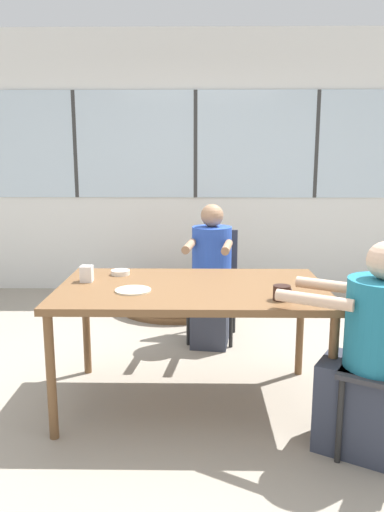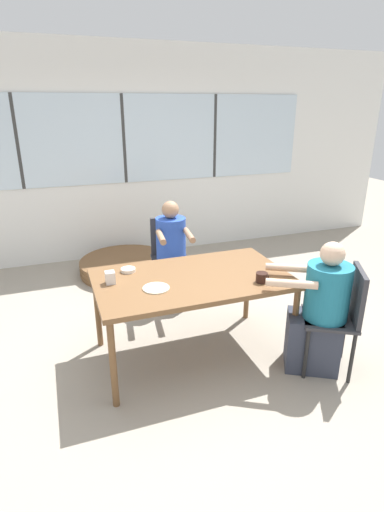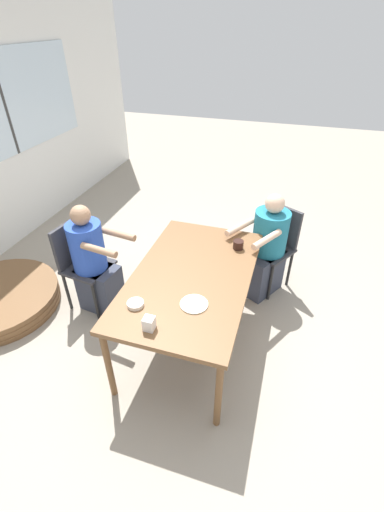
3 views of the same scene
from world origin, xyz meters
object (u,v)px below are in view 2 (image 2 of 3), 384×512
object	(u,v)px
coffee_mug	(262,277)
bowl_white_shallow	(128,270)
chair_for_woman_green_shirt	(169,250)
milk_carton_small	(110,278)
folded_table_stack	(126,266)
person_man_blue_shirt	(319,315)
chair_for_man_blue_shirt	(343,311)
person_woman_green_shirt	(172,259)

from	to	relation	value
coffee_mug	bowl_white_shallow	world-z (taller)	coffee_mug
chair_for_woman_green_shirt	coffee_mug	world-z (taller)	chair_for_woman_green_shirt
milk_carton_small	bowl_white_shallow	size ratio (longest dim) A/B	0.81
chair_for_woman_green_shirt	folded_table_stack	xyz separation A→B (m)	(-0.35, 0.80, -0.44)
person_man_blue_shirt	coffee_mug	world-z (taller)	person_man_blue_shirt
bowl_white_shallow	coffee_mug	bearing A→B (deg)	-30.65
chair_for_man_blue_shirt	person_man_blue_shirt	xyz separation A→B (m)	(-0.15, 0.08, -0.05)
person_woman_green_shirt	person_man_blue_shirt	size ratio (longest dim) A/B	1.02
milk_carton_small	bowl_white_shallow	world-z (taller)	milk_carton_small
person_woman_green_shirt	coffee_mug	world-z (taller)	person_woman_green_shirt
coffee_mug	milk_carton_small	xyz separation A→B (m)	(-1.12, 0.38, 0.01)
person_man_blue_shirt	coffee_mug	bearing A→B (deg)	90.90
chair_for_man_blue_shirt	folded_table_stack	xyz separation A→B (m)	(-1.23, 2.57, -0.44)
chair_for_woman_green_shirt	bowl_white_shallow	size ratio (longest dim) A/B	7.34
person_woman_green_shirt	milk_carton_small	size ratio (longest dim) A/B	11.45
person_woman_green_shirt	milk_carton_small	world-z (taller)	person_woman_green_shirt
person_woman_green_shirt	person_man_blue_shirt	xyz separation A→B (m)	(0.75, -1.52, -0.02)
person_woman_green_shirt	folded_table_stack	distance (m)	1.10
chair_for_man_blue_shirt	coffee_mug	world-z (taller)	chair_for_man_blue_shirt
chair_for_woman_green_shirt	folded_table_stack	world-z (taller)	chair_for_woman_green_shirt
person_woman_green_shirt	coffee_mug	distance (m)	1.37
chair_for_woman_green_shirt	person_man_blue_shirt	world-z (taller)	person_man_blue_shirt
person_woman_green_shirt	chair_for_woman_green_shirt	bearing A→B (deg)	-90.00
person_man_blue_shirt	bowl_white_shallow	bearing A→B (deg)	89.50
chair_for_man_blue_shirt	coffee_mug	distance (m)	0.68
chair_for_woman_green_shirt	bowl_white_shallow	xyz separation A→B (m)	(-0.63, -0.90, 0.22)
person_man_blue_shirt	coffee_mug	xyz separation A→B (m)	(-0.41, 0.22, 0.29)
person_woman_green_shirt	folded_table_stack	xyz separation A→B (m)	(-0.33, 0.97, -0.41)
chair_for_woman_green_shirt	person_woman_green_shirt	bearing A→B (deg)	90.00
person_man_blue_shirt	bowl_white_shallow	world-z (taller)	person_man_blue_shirt
bowl_white_shallow	chair_for_man_blue_shirt	bearing A→B (deg)	-30.01
chair_for_woman_green_shirt	bowl_white_shallow	world-z (taller)	chair_for_woman_green_shirt
coffee_mug	folded_table_stack	distance (m)	2.46
milk_carton_small	person_woman_green_shirt	bearing A→B (deg)	49.75
person_woman_green_shirt	milk_carton_small	xyz separation A→B (m)	(-0.78, -0.92, 0.28)
chair_for_man_blue_shirt	milk_carton_small	distance (m)	1.83
chair_for_woman_green_shirt	chair_for_man_blue_shirt	world-z (taller)	same
milk_carton_small	folded_table_stack	distance (m)	2.06
person_man_blue_shirt	milk_carton_small	xyz separation A→B (m)	(-1.53, 0.60, 0.30)
milk_carton_small	folded_table_stack	bearing A→B (deg)	76.54
coffee_mug	bowl_white_shallow	distance (m)	1.10
folded_table_stack	bowl_white_shallow	bearing A→B (deg)	-99.19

